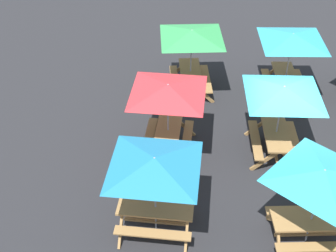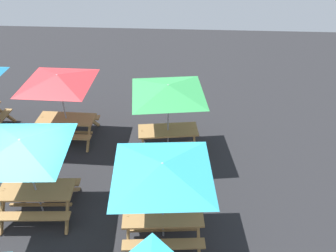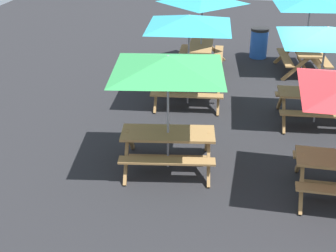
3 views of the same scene
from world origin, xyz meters
name	(u,v)px [view 3 (image 3 of 3)]	position (x,y,z in m)	size (l,w,h in m)	color
ground_plane	(321,117)	(0.00, 0.00, 0.00)	(28.18, 28.18, 0.00)	#232326
picnic_table_0	(168,72)	(3.25, 2.92, 1.99)	(2.80, 2.80, 2.34)	olive
picnic_table_3	(311,6)	(0.22, -3.28, 1.99)	(2.81, 2.81, 2.34)	olive
picnic_table_5	(202,4)	(3.33, -3.11, 1.99)	(2.10, 2.10, 2.34)	olive
picnic_table_6	(189,28)	(3.32, -0.28, 1.99)	(2.82, 2.82, 2.34)	olive
picnic_table_7	(326,41)	(0.19, 0.29, 1.99)	(2.82, 2.82, 2.34)	olive
trash_bin_blue	(259,43)	(1.57, -4.50, 0.49)	(0.59, 0.59, 0.98)	blue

